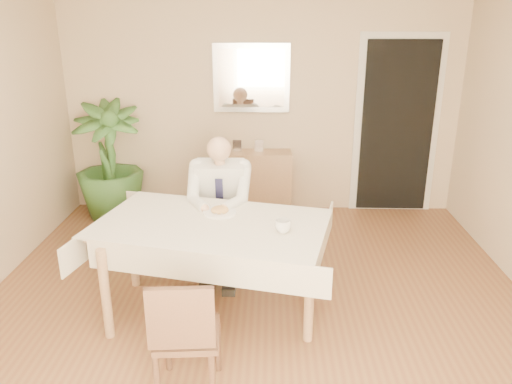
{
  "coord_description": "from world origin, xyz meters",
  "views": [
    {
      "loc": [
        0.1,
        -3.21,
        2.21
      ],
      "look_at": [
        0.0,
        0.35,
        0.95
      ],
      "focal_mm": 35.0,
      "sensor_mm": 36.0,
      "label": 1
    }
  ],
  "objects_px": {
    "sideboard": "(251,183)",
    "potted_palm": "(109,161)",
    "dining_table": "(211,233)",
    "chair_far": "(223,214)",
    "seated_man": "(219,202)",
    "coffee_mug": "(283,226)",
    "chair_near": "(185,333)"
  },
  "relations": [
    {
      "from": "sideboard",
      "to": "potted_palm",
      "type": "height_order",
      "value": "potted_palm"
    },
    {
      "from": "dining_table",
      "to": "chair_far",
      "type": "relative_size",
      "value": 2.32
    },
    {
      "from": "seated_man",
      "to": "coffee_mug",
      "type": "bearing_deg",
      "value": -54.71
    },
    {
      "from": "chair_far",
      "to": "potted_palm",
      "type": "xyz_separation_m",
      "value": [
        -1.38,
        1.05,
        0.2
      ]
    },
    {
      "from": "chair_near",
      "to": "seated_man",
      "type": "distance_m",
      "value": 1.56
    },
    {
      "from": "coffee_mug",
      "to": "seated_man",
      "type": "bearing_deg",
      "value": 125.29
    },
    {
      "from": "chair_far",
      "to": "sideboard",
      "type": "distance_m",
      "value": 1.25
    },
    {
      "from": "potted_palm",
      "to": "coffee_mug",
      "type": "bearing_deg",
      "value": -47.51
    },
    {
      "from": "dining_table",
      "to": "potted_palm",
      "type": "bearing_deg",
      "value": 138.45
    },
    {
      "from": "seated_man",
      "to": "potted_palm",
      "type": "height_order",
      "value": "potted_palm"
    },
    {
      "from": "seated_man",
      "to": "coffee_mug",
      "type": "xyz_separation_m",
      "value": [
        0.53,
        -0.75,
        0.11
      ]
    },
    {
      "from": "chair_far",
      "to": "chair_near",
      "type": "bearing_deg",
      "value": -97.48
    },
    {
      "from": "chair_near",
      "to": "sideboard",
      "type": "distance_m",
      "value": 3.07
    },
    {
      "from": "dining_table",
      "to": "chair_near",
      "type": "distance_m",
      "value": 0.98
    },
    {
      "from": "chair_far",
      "to": "chair_near",
      "type": "xyz_separation_m",
      "value": [
        -0.05,
        -1.83,
        -0.01
      ]
    },
    {
      "from": "dining_table",
      "to": "sideboard",
      "type": "distance_m",
      "value": 2.14
    },
    {
      "from": "coffee_mug",
      "to": "potted_palm",
      "type": "distance_m",
      "value": 2.83
    },
    {
      "from": "dining_table",
      "to": "seated_man",
      "type": "distance_m",
      "value": 0.59
    },
    {
      "from": "dining_table",
      "to": "chair_near",
      "type": "xyz_separation_m",
      "value": [
        -0.05,
        -0.95,
        -0.22
      ]
    },
    {
      "from": "dining_table",
      "to": "chair_far",
      "type": "bearing_deg",
      "value": 102.87
    },
    {
      "from": "seated_man",
      "to": "potted_palm",
      "type": "distance_m",
      "value": 1.92
    },
    {
      "from": "chair_near",
      "to": "seated_man",
      "type": "height_order",
      "value": "seated_man"
    },
    {
      "from": "sideboard",
      "to": "potted_palm",
      "type": "bearing_deg",
      "value": -175.5
    },
    {
      "from": "chair_far",
      "to": "seated_man",
      "type": "distance_m",
      "value": 0.36
    },
    {
      "from": "chair_near",
      "to": "seated_man",
      "type": "relative_size",
      "value": 0.65
    },
    {
      "from": "chair_far",
      "to": "chair_near",
      "type": "height_order",
      "value": "chair_far"
    },
    {
      "from": "coffee_mug",
      "to": "sideboard",
      "type": "xyz_separation_m",
      "value": [
        -0.31,
        2.27,
        -0.43
      ]
    },
    {
      "from": "dining_table",
      "to": "potted_palm",
      "type": "relative_size",
      "value": 1.45
    },
    {
      "from": "coffee_mug",
      "to": "sideboard",
      "type": "distance_m",
      "value": 2.33
    },
    {
      "from": "chair_far",
      "to": "coffee_mug",
      "type": "height_order",
      "value": "coffee_mug"
    },
    {
      "from": "sideboard",
      "to": "coffee_mug",
      "type": "bearing_deg",
      "value": -84.02
    },
    {
      "from": "seated_man",
      "to": "potted_palm",
      "type": "relative_size",
      "value": 0.93
    }
  ]
}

